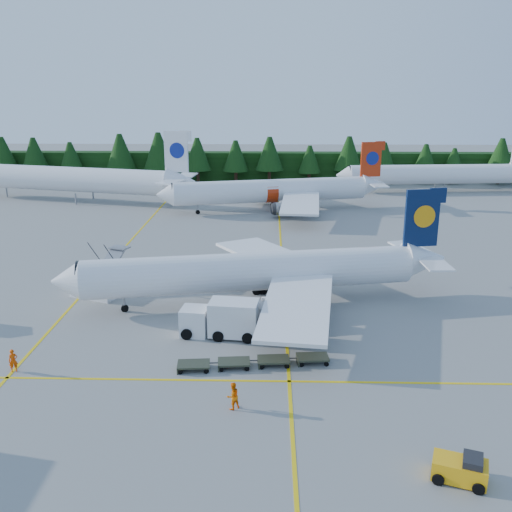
{
  "coord_description": "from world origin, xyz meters",
  "views": [
    {
      "loc": [
        4.58,
        -41.71,
        19.93
      ],
      "look_at": [
        3.2,
        12.82,
        3.5
      ],
      "focal_mm": 40.0,
      "sensor_mm": 36.0,
      "label": 1
    }
  ],
  "objects_px": {
    "service_truck": "(220,318)",
    "baggage_tug": "(461,469)",
    "airstairs": "(98,287)",
    "airliner_navy": "(244,273)",
    "airliner_red": "(267,191)"
  },
  "relations": [
    {
      "from": "airstairs",
      "to": "service_truck",
      "type": "height_order",
      "value": "airstairs"
    },
    {
      "from": "service_truck",
      "to": "airliner_navy",
      "type": "bearing_deg",
      "value": 83.28
    },
    {
      "from": "airliner_red",
      "to": "baggage_tug",
      "type": "bearing_deg",
      "value": -94.31
    },
    {
      "from": "airliner_navy",
      "to": "airliner_red",
      "type": "height_order",
      "value": "airliner_red"
    },
    {
      "from": "airliner_navy",
      "to": "baggage_tug",
      "type": "bearing_deg",
      "value": -74.07
    },
    {
      "from": "airliner_red",
      "to": "service_truck",
      "type": "xyz_separation_m",
      "value": [
        -3.51,
        -48.7,
        -1.75
      ]
    },
    {
      "from": "service_truck",
      "to": "airstairs",
      "type": "bearing_deg",
      "value": 151.27
    },
    {
      "from": "baggage_tug",
      "to": "airliner_red",
      "type": "bearing_deg",
      "value": 118.98
    },
    {
      "from": "airliner_navy",
      "to": "service_truck",
      "type": "relative_size",
      "value": 5.45
    },
    {
      "from": "service_truck",
      "to": "airliner_red",
      "type": "bearing_deg",
      "value": 92.39
    },
    {
      "from": "airliner_red",
      "to": "airstairs",
      "type": "height_order",
      "value": "airliner_red"
    },
    {
      "from": "airstairs",
      "to": "baggage_tug",
      "type": "distance_m",
      "value": 38.03
    },
    {
      "from": "service_truck",
      "to": "baggage_tug",
      "type": "height_order",
      "value": "service_truck"
    },
    {
      "from": "airliner_red",
      "to": "airliner_navy",
      "type": "bearing_deg",
      "value": -105.95
    },
    {
      "from": "airstairs",
      "to": "baggage_tug",
      "type": "height_order",
      "value": "airstairs"
    }
  ]
}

